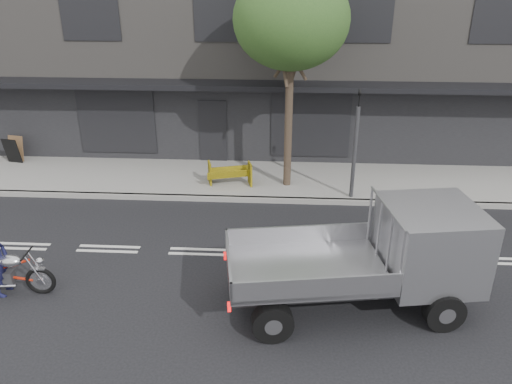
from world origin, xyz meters
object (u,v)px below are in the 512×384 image
object	(u,v)px
motorcycle	(8,272)
flatbed_ute	(407,249)
street_tree	(291,20)
traffic_light_pole	(355,151)
sandwich_board	(12,151)
construction_barrier	(229,175)

from	to	relation	value
motorcycle	flatbed_ute	size ratio (longest dim) A/B	0.39
street_tree	flatbed_ute	distance (m)	7.62
traffic_light_pole	flatbed_ute	size ratio (longest dim) A/B	0.65
traffic_light_pole	motorcycle	xyz separation A→B (m)	(-8.13, -5.35, -1.11)
traffic_light_pole	sandwich_board	world-z (taller)	traffic_light_pole
street_tree	traffic_light_pole	distance (m)	4.23
construction_barrier	flatbed_ute	bearing A→B (deg)	-52.78
street_tree	sandwich_board	size ratio (longest dim) A/B	7.24
street_tree	traffic_light_pole	size ratio (longest dim) A/B	1.93
traffic_light_pole	street_tree	bearing A→B (deg)	156.97
motorcycle	construction_barrier	bearing A→B (deg)	51.16
motorcycle	sandwich_board	world-z (taller)	sandwich_board
traffic_light_pole	sandwich_board	bearing A→B (deg)	169.52
construction_barrier	sandwich_board	xyz separation A→B (m)	(-8.08, 1.68, 0.07)
street_tree	flatbed_ute	bearing A→B (deg)	-67.70
sandwich_board	motorcycle	bearing A→B (deg)	-52.37
street_tree	flatbed_ute	xyz separation A→B (m)	(2.48, -6.04, -3.93)
street_tree	motorcycle	world-z (taller)	street_tree
flatbed_ute	construction_barrier	size ratio (longest dim) A/B	3.79
street_tree	motorcycle	bearing A→B (deg)	-134.66
traffic_light_pole	flatbed_ute	bearing A→B (deg)	-84.75
flatbed_ute	sandwich_board	size ratio (longest dim) A/B	5.75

